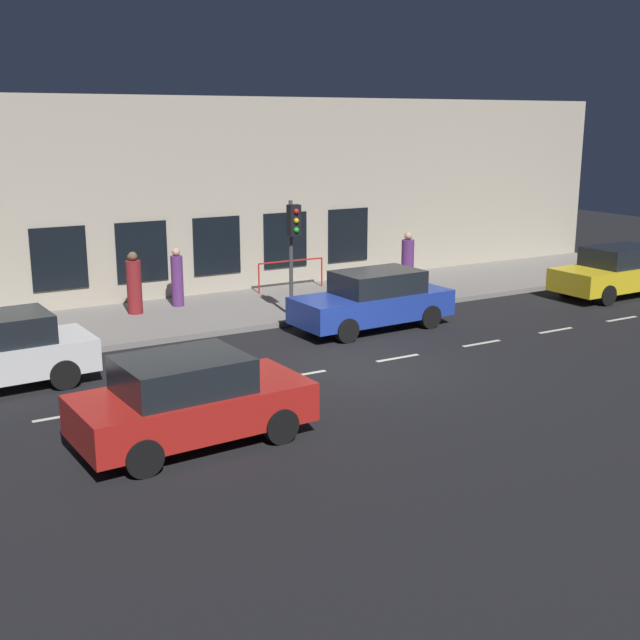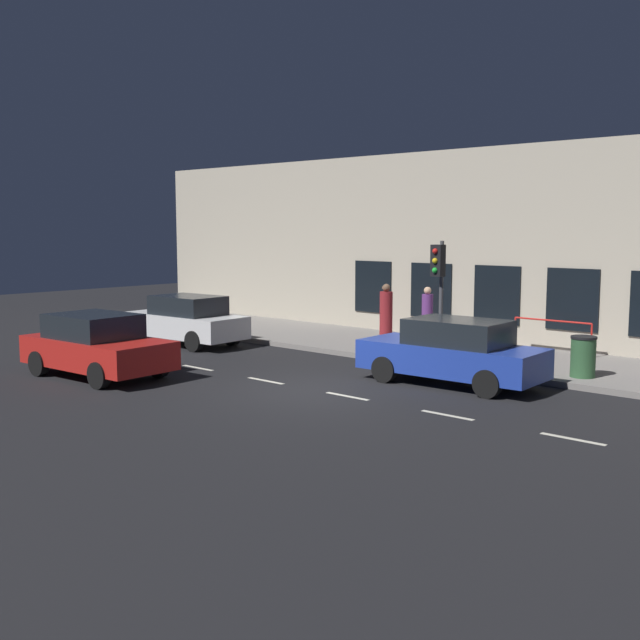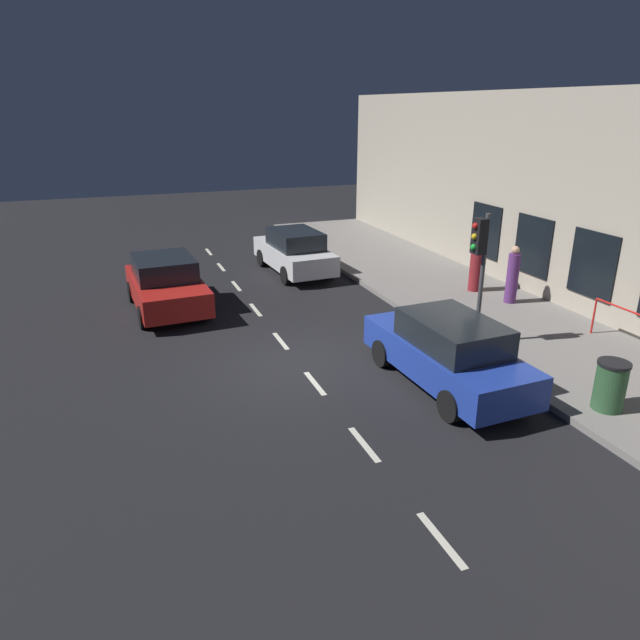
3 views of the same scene
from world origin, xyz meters
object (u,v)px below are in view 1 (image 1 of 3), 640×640
object	(u,v)px
pedestrian_1	(134,285)
traffic_light	(293,233)
parked_car_2	(190,400)
trash_bin	(394,283)
parked_car_1	(373,300)
pedestrian_0	(408,262)
parked_car_0	(617,271)
pedestrian_2	(177,279)

from	to	relation	value
pedestrian_1	traffic_light	bearing A→B (deg)	-130.22
traffic_light	parked_car_2	size ratio (longest dim) A/B	0.78
pedestrian_1	trash_bin	xyz separation A→B (m)	(-2.09, -7.48, -0.31)
traffic_light	parked_car_1	world-z (taller)	traffic_light
pedestrian_0	pedestrian_1	world-z (taller)	pedestrian_0
parked_car_0	parked_car_2	world-z (taller)	same
parked_car_1	pedestrian_2	world-z (taller)	pedestrian_2
pedestrian_0	trash_bin	bearing A→B (deg)	63.94
pedestrian_0	trash_bin	xyz separation A→B (m)	(-1.25, 1.43, -0.34)
pedestrian_1	parked_car_1	bearing A→B (deg)	-134.33
pedestrian_0	pedestrian_1	distance (m)	8.95
parked_car_0	trash_bin	world-z (taller)	parked_car_0
pedestrian_2	pedestrian_1	bearing A→B (deg)	144.62
parked_car_0	pedestrian_0	distance (m)	6.69
traffic_light	pedestrian_0	bearing A→B (deg)	-70.84
parked_car_1	pedestrian_0	bearing A→B (deg)	-48.76
parked_car_0	trash_bin	distance (m)	7.37
parked_car_1	trash_bin	xyz separation A→B (m)	(2.25, -2.24, -0.14)
parked_car_2	parked_car_1	bearing A→B (deg)	121.91
parked_car_0	parked_car_2	bearing A→B (deg)	104.65
parked_car_1	pedestrian_0	xyz separation A→B (m)	(3.51, -3.67, 0.20)
parked_car_1	parked_car_0	bearing A→B (deg)	-94.79
pedestrian_2	trash_bin	bearing A→B (deg)	-69.23
pedestrian_0	parked_car_0	bearing A→B (deg)	167.20
pedestrian_2	parked_car_2	bearing A→B (deg)	-156.87
pedestrian_0	pedestrian_2	distance (m)	7.60
parked_car_1	pedestrian_0	distance (m)	5.08
parked_car_0	pedestrian_1	bearing A→B (deg)	70.36
parked_car_0	pedestrian_0	size ratio (longest dim) A/B	2.45
pedestrian_1	pedestrian_2	distance (m)	1.43
traffic_light	pedestrian_1	xyz separation A→B (m)	(2.65, 3.70, -1.55)
traffic_light	trash_bin	distance (m)	4.25
parked_car_1	traffic_light	bearing A→B (deg)	39.65
trash_bin	parked_car_0	bearing A→B (deg)	-110.92
parked_car_0	parked_car_2	distance (m)	17.01
parked_car_2	pedestrian_2	distance (m)	10.31
traffic_light	pedestrian_2	distance (m)	4.06
parked_car_1	parked_car_2	bearing A→B (deg)	122.73
traffic_light	pedestrian_0	world-z (taller)	traffic_light
pedestrian_2	parked_car_1	bearing A→B (deg)	-98.18
parked_car_2	pedestrian_2	bearing A→B (deg)	157.60
parked_car_1	pedestrian_2	xyz separation A→B (m)	(4.65, 3.84, 0.17)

